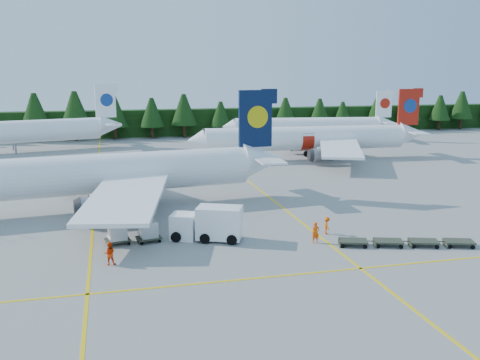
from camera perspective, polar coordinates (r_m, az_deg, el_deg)
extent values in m
plane|color=gray|center=(45.23, 2.44, -7.41)|extent=(320.00, 320.00, 0.00)
cube|color=yellow|center=(62.81, -15.21, -2.37)|extent=(0.25, 120.00, 0.01)
cube|color=yellow|center=(65.33, 2.59, -1.43)|extent=(0.25, 120.00, 0.01)
cube|color=yellow|center=(39.87, 4.88, -10.12)|extent=(80.00, 0.25, 0.01)
cube|color=black|center=(124.17, -8.24, 6.07)|extent=(220.00, 4.00, 6.00)
cylinder|color=white|center=(59.08, -16.52, 0.51)|extent=(36.67, 8.33, 4.28)
cube|color=#071636|center=(62.71, 1.65, 6.55)|extent=(4.09, 0.83, 6.64)
cube|color=white|center=(68.38, -14.34, 1.54)|extent=(12.49, 17.28, 1.22)
cylinder|color=slate|center=(65.64, -15.86, -0.28)|extent=(3.87, 2.64, 2.25)
cube|color=white|center=(50.64, -12.12, -1.81)|extent=(9.52, 17.03, 1.22)
cylinder|color=slate|center=(53.56, -14.77, -2.86)|extent=(3.87, 2.64, 2.25)
cylinder|color=white|center=(90.50, 6.97, 4.45)|extent=(34.02, 5.82, 3.98)
cone|color=white|center=(86.74, -4.68, 4.19)|extent=(3.00, 4.13, 3.98)
cube|color=#A9180B|center=(97.21, 17.54, 7.44)|extent=(3.80, 0.55, 6.17)
cube|color=white|center=(99.48, 7.13, 4.74)|extent=(9.61, 15.97, 1.13)
cylinder|color=slate|center=(96.52, 6.47, 3.71)|extent=(3.49, 2.27, 2.09)
cube|color=white|center=(83.66, 10.66, 3.34)|extent=(10.95, 16.08, 1.13)
cylinder|color=slate|center=(85.67, 8.74, 2.65)|extent=(3.49, 2.27, 2.09)
cylinder|color=slate|center=(87.87, -1.11, 2.51)|extent=(0.24, 0.24, 1.69)
cylinder|color=white|center=(105.99, -24.16, 4.63)|extent=(35.17, 12.26, 4.14)
cube|color=white|center=(108.34, -14.16, 8.17)|extent=(3.91, 1.27, 6.41)
cylinder|color=white|center=(114.10, 7.13, 5.73)|extent=(30.69, 7.83, 3.59)
cone|color=white|center=(111.60, -1.20, 5.69)|extent=(2.99, 3.90, 3.59)
cube|color=white|center=(118.54, 15.10, 7.82)|extent=(3.42, 0.79, 5.56)
cylinder|color=slate|center=(112.38, 1.31, 4.44)|extent=(0.22, 0.22, 1.43)
cube|color=white|center=(48.00, -6.00, -4.92)|extent=(2.82, 2.82, 2.26)
cube|color=black|center=(47.85, -6.01, -4.30)|extent=(2.48, 2.60, 0.97)
cube|color=white|center=(47.16, -2.20, -4.55)|extent=(4.50, 3.68, 2.80)
cube|color=#363D2C|center=(46.97, 11.97, -6.36)|extent=(2.75, 2.19, 0.14)
cube|color=#363D2C|center=(47.63, 15.54, -6.28)|extent=(2.75, 2.19, 0.14)
cube|color=#363D2C|center=(48.47, 19.00, -6.19)|extent=(2.75, 2.19, 0.14)
cube|color=#363D2C|center=(49.48, 22.33, -6.07)|extent=(2.75, 2.19, 0.14)
cube|color=#363D2C|center=(47.61, -12.91, -6.25)|extent=(2.30, 1.94, 0.13)
cube|color=silver|center=(47.38, -12.95, -5.35)|extent=(1.68, 1.64, 1.44)
cube|color=#363D2C|center=(47.73, -9.72, -6.08)|extent=(2.30, 1.94, 0.13)
cube|color=silver|center=(47.50, -9.76, -5.17)|extent=(1.68, 1.64, 1.44)
imported|color=#FF4B05|center=(47.06, 8.08, -5.57)|extent=(0.68, 0.45, 1.85)
imported|color=#FA3505|center=(42.74, -13.75, -7.62)|extent=(0.91, 0.73, 1.82)
imported|color=#FF5505|center=(49.74, 9.25, -4.81)|extent=(0.52, 0.71, 1.61)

